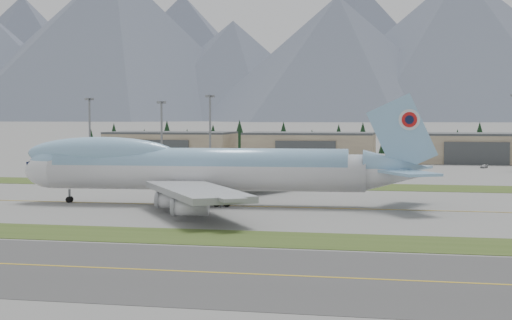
% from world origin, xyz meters
% --- Properties ---
extents(ground, '(7000.00, 7000.00, 0.00)m').
position_xyz_m(ground, '(0.00, 0.00, 0.00)').
color(ground, slate).
rests_on(ground, ground).
extents(grass_strip_near, '(400.00, 14.00, 0.08)m').
position_xyz_m(grass_strip_near, '(0.00, -38.00, 0.00)').
color(grass_strip_near, '#364A1A').
rests_on(grass_strip_near, ground).
extents(grass_strip_far, '(400.00, 18.00, 0.08)m').
position_xyz_m(grass_strip_far, '(0.00, 45.00, 0.00)').
color(grass_strip_far, '#364A1A').
rests_on(grass_strip_far, ground).
extents(asphalt_taxiway, '(400.00, 32.00, 0.04)m').
position_xyz_m(asphalt_taxiway, '(0.00, -62.00, 0.00)').
color(asphalt_taxiway, '#3B3B3B').
rests_on(asphalt_taxiway, ground).
extents(taxiway_line_main, '(400.00, 0.40, 0.02)m').
position_xyz_m(taxiway_line_main, '(0.00, 0.00, 0.00)').
color(taxiway_line_main, gold).
rests_on(taxiway_line_main, ground).
extents(taxiway_line_near, '(400.00, 0.40, 0.02)m').
position_xyz_m(taxiway_line_near, '(0.00, -62.00, 0.00)').
color(taxiway_line_near, gold).
rests_on(taxiway_line_near, ground).
extents(boeing_747_freighter, '(81.14, 70.06, 21.41)m').
position_xyz_m(boeing_747_freighter, '(-16.24, 1.10, 7.06)').
color(boeing_747_freighter, silver).
rests_on(boeing_747_freighter, ground).
extents(hangar_left, '(48.00, 26.60, 10.80)m').
position_xyz_m(hangar_left, '(-70.00, 149.90, 5.39)').
color(hangar_left, gray).
rests_on(hangar_left, ground).
extents(hangar_center, '(48.00, 26.60, 10.80)m').
position_xyz_m(hangar_center, '(-15.00, 149.90, 5.39)').
color(hangar_center, gray).
rests_on(hangar_center, ground).
extents(hangar_right, '(48.00, 26.60, 10.80)m').
position_xyz_m(hangar_right, '(45.00, 149.90, 5.39)').
color(hangar_right, gray).
rests_on(hangar_right, ground).
extents(floodlight_masts, '(187.74, 8.83, 23.98)m').
position_xyz_m(floodlight_masts, '(6.45, 109.89, 16.02)').
color(floodlight_masts, slate).
rests_on(floodlight_masts, ground).
extents(service_vehicle_a, '(2.20, 3.87, 1.24)m').
position_xyz_m(service_vehicle_a, '(-43.73, 125.53, 0.00)').
color(service_vehicle_a, white).
rests_on(service_vehicle_a, ground).
extents(service_vehicle_b, '(3.40, 1.93, 1.06)m').
position_xyz_m(service_vehicle_b, '(13.99, 122.13, 0.00)').
color(service_vehicle_b, '#B07B2C').
rests_on(service_vehicle_b, ground).
extents(service_vehicle_c, '(3.04, 4.15, 1.12)m').
position_xyz_m(service_vehicle_c, '(46.21, 120.56, 0.00)').
color(service_vehicle_c, '#9A9B9E').
rests_on(service_vehicle_c, ground).
extents(conifer_belt, '(274.39, 15.77, 16.78)m').
position_xyz_m(conifer_belt, '(14.83, 213.37, 6.96)').
color(conifer_belt, black).
rests_on(conifer_belt, ground).
extents(mountain_ridge_front, '(4367.35, 1200.32, 515.29)m').
position_xyz_m(mountain_ridge_front, '(-63.83, 2249.75, 224.17)').
color(mountain_ridge_front, '#4E5468').
rests_on(mountain_ridge_front, ground).
extents(mountain_ridge_rear, '(4511.01, 1050.77, 525.39)m').
position_xyz_m(mountain_ridge_rear, '(62.05, 2900.00, 260.14)').
color(mountain_ridge_rear, '#4E5468').
rests_on(mountain_ridge_rear, ground).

